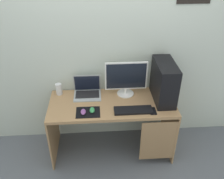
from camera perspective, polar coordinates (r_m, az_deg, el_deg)
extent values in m
plane|color=slate|center=(3.30, 0.00, -13.43)|extent=(8.00, 8.00, 0.00)
cube|color=beige|center=(2.85, -0.48, 10.43)|extent=(4.00, 0.04, 2.60)
cube|color=#A37A51|center=(2.83, 0.00, -3.37)|extent=(1.44, 0.61, 0.03)
cube|color=#A37A51|center=(3.11, -13.40, -9.26)|extent=(0.02, 0.61, 0.69)
cube|color=#A37A51|center=(3.18, 13.06, -8.11)|extent=(0.02, 0.61, 0.69)
cube|color=#96704B|center=(2.89, 10.60, -11.73)|extent=(0.40, 0.01, 0.55)
cube|color=black|center=(2.83, 11.97, 1.77)|extent=(0.21, 0.48, 0.46)
cylinder|color=white|center=(2.98, 3.13, -0.90)|extent=(0.20, 0.20, 0.01)
cylinder|color=white|center=(2.96, 3.16, -0.25)|extent=(0.04, 0.04, 0.07)
cube|color=white|center=(2.84, 3.30, 3.17)|extent=(0.49, 0.02, 0.35)
cube|color=black|center=(2.83, 3.32, 3.07)|extent=(0.46, 0.00, 0.32)
cube|color=#9EA3A8|center=(2.94, -5.71, -1.44)|extent=(0.32, 0.24, 0.01)
cube|color=black|center=(2.96, -5.72, -1.11)|extent=(0.28, 0.16, 0.00)
cube|color=#9EA3A8|center=(2.97, -5.81, 1.57)|extent=(0.32, 0.05, 0.23)
cube|color=black|center=(2.96, -5.81, 1.48)|extent=(0.30, 0.04, 0.21)
cylinder|color=silver|center=(3.00, -12.21, 0.09)|extent=(0.07, 0.07, 0.14)
cube|color=black|center=(2.70, 4.94, -4.80)|extent=(0.42, 0.14, 0.02)
cube|color=black|center=(2.69, -5.58, -5.26)|extent=(0.26, 0.20, 0.00)
ellipsoid|color=#338C4C|center=(2.68, -4.63, -4.77)|extent=(0.06, 0.10, 0.03)
ellipsoid|color=#8C4C99|center=(2.67, -6.68, -5.16)|extent=(0.06, 0.10, 0.03)
cube|color=black|center=(2.73, 9.41, -4.94)|extent=(0.07, 0.13, 0.01)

